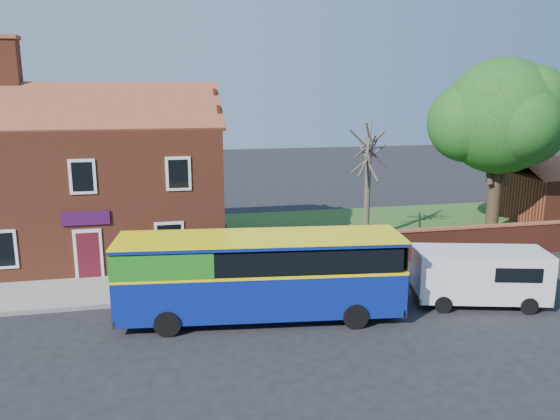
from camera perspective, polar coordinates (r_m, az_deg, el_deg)
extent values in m
plane|color=black|center=(18.88, 0.11, -13.28)|extent=(120.00, 120.00, 0.00)
cube|color=gray|center=(24.04, -19.67, -8.09)|extent=(18.00, 3.50, 0.12)
cube|color=slate|center=(22.42, -20.24, -9.61)|extent=(18.00, 0.15, 0.14)
cube|color=#426B28|center=(34.93, 16.68, -1.63)|extent=(26.00, 12.00, 0.04)
cube|color=brown|center=(28.75, -18.72, 1.88)|extent=(12.00, 8.00, 6.50)
cube|color=brown|center=(26.35, -19.84, 10.21)|extent=(12.30, 4.08, 2.16)
cube|color=brown|center=(30.32, -18.87, 10.48)|extent=(12.30, 4.08, 2.16)
cube|color=brown|center=(28.95, -26.47, 13.57)|extent=(0.90, 0.90, 2.20)
cube|color=black|center=(24.59, -19.95, 3.29)|extent=(1.10, 0.06, 1.50)
cube|color=#4C0F19|center=(25.32, -19.37, -4.55)|extent=(0.95, 0.04, 2.10)
cube|color=silver|center=(25.33, -19.37, -4.43)|extent=(1.20, 0.06, 2.30)
cube|color=#3A0D3C|center=(24.89, -19.65, -0.81)|extent=(2.00, 0.06, 0.60)
cube|color=maroon|center=(29.82, 22.26, -2.97)|extent=(22.00, 0.30, 1.50)
cube|color=brown|center=(29.63, 22.38, -1.47)|extent=(22.00, 0.38, 0.10)
cube|color=navy|center=(20.00, -2.03, -8.16)|extent=(10.36, 3.69, 1.61)
cube|color=yellow|center=(19.73, -2.05, -5.96)|extent=(10.38, 3.71, 0.10)
cube|color=black|center=(19.58, -2.06, -4.62)|extent=(9.96, 3.66, 0.81)
cube|color=#22801C|center=(19.68, -11.86, -4.80)|extent=(3.72, 2.95, 0.86)
cube|color=navy|center=(19.43, -2.07, -3.10)|extent=(10.36, 3.69, 0.14)
cube|color=yellow|center=(19.41, -2.07, -2.87)|extent=(10.41, 3.73, 0.06)
cylinder|color=black|center=(19.26, -11.67, -11.52)|extent=(0.94, 0.38, 0.91)
cylinder|color=black|center=(21.44, -11.01, -8.96)|extent=(0.94, 0.38, 0.91)
cylinder|color=black|center=(19.62, 7.88, -10.91)|extent=(0.94, 0.38, 0.91)
cylinder|color=black|center=(21.76, 6.44, -8.46)|extent=(0.94, 0.38, 0.91)
cube|color=silver|center=(22.61, 20.16, -6.27)|extent=(5.28, 3.16, 1.88)
cube|color=black|center=(23.29, 25.46, -5.42)|extent=(0.50, 1.65, 0.74)
cube|color=black|center=(23.73, 25.66, -8.03)|extent=(0.60, 1.94, 0.24)
cylinder|color=black|center=(21.65, 16.67, -9.42)|extent=(0.69, 0.38, 0.65)
cylinder|color=black|center=(23.33, 15.58, -7.74)|extent=(0.69, 0.38, 0.65)
cylinder|color=black|center=(22.63, 24.56, -9.08)|extent=(0.69, 0.38, 0.65)
cylinder|color=black|center=(24.24, 22.94, -7.52)|extent=(0.69, 0.38, 0.65)
cylinder|color=black|center=(33.96, 21.44, 1.18)|extent=(0.72, 0.72, 4.14)
sphere|color=#2E6D22|center=(33.44, 22.08, 9.06)|extent=(6.47, 6.47, 6.47)
sphere|color=#2E6D22|center=(34.84, 24.28, 8.09)|extent=(4.68, 4.68, 4.68)
sphere|color=#2E6D22|center=(32.99, 19.01, 8.63)|extent=(4.50, 4.50, 4.50)
cylinder|color=#4C4238|center=(30.29, 9.11, 2.10)|extent=(0.32, 0.32, 5.68)
cylinder|color=#4C4238|center=(29.99, 9.24, 5.91)|extent=(0.33, 2.77, 2.23)
cylinder|color=#4C4238|center=(30.02, 9.23, 5.53)|extent=(1.45, 2.04, 2.04)
cylinder|color=#4C4238|center=(29.97, 9.26, 6.30)|extent=(2.32, 1.07, 2.26)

